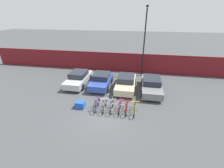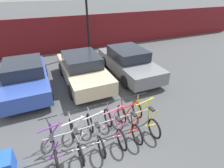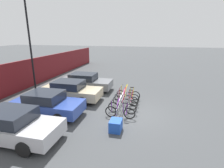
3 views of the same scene
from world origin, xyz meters
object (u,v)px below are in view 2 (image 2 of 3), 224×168
Objects in this scene: car_beige at (83,69)px; car_grey at (128,62)px; car_blue at (26,77)px; bicycle_red at (129,122)px; bike_rack at (102,125)px; bicycle_white at (76,139)px; bicycle_purple at (54,146)px; bicycle_pink at (114,127)px; bicycle_yellow at (145,117)px; bicycle_silver at (95,133)px.

car_grey is at bearing -1.85° from car_beige.
bicycle_red is at bearing -54.22° from car_blue.
bike_rack is 0.89m from bicycle_white.
car_grey reaches higher than bicycle_purple.
bicycle_purple and bicycle_pink have the same top height.
bicycle_purple is 0.42× the size of car_blue.
bicycle_purple is at bearing -179.01° from bicycle_yellow.
bicycle_yellow is at bearing 3.63° from bicycle_purple.
bicycle_white is at bearing 179.93° from bicycle_red.
bicycle_silver and bicycle_pink have the same top height.
bike_rack is 1.50m from bicycle_purple.
bicycle_silver is at bearing -152.23° from bike_rack.
car_blue and car_beige have the same top height.
bicycle_pink is 0.38× the size of car_grey.
bicycle_purple is at bearing 179.14° from bicycle_silver.
bicycle_silver is 1.00× the size of bicycle_red.
car_beige is 2.48m from car_grey.
bicycle_purple is 1.21m from bicycle_silver.
car_beige and car_grey have the same top height.
bicycle_silver and bicycle_yellow have the same top height.
bicycle_silver is 4.04m from car_beige.
bicycle_silver is at bearing -129.52° from car_grey.
bicycle_red is 0.62m from bicycle_yellow.
bicycle_pink is (1.22, 0.00, 0.00)m from bicycle_white.
bicycle_purple is (-1.49, -0.15, -0.11)m from bike_rack.
bicycle_silver is 4.53m from car_blue.
bicycle_red is 5.11m from car_blue.
car_blue is (-2.98, 4.14, 0.31)m from bicycle_red.
bike_rack is at bearing -96.64° from car_beige.
bicycle_yellow is 4.11m from car_beige.
bicycle_yellow is at bearing -5.70° from bike_rack.
car_blue reaches higher than bicycle_silver.
car_grey is at bearing 57.05° from bicycle_pink.
bicycle_white is at bearing 3.63° from bicycle_purple.
bicycle_white is at bearing -179.43° from bicycle_pink.
bike_rack is at bearing 175.29° from bicycle_yellow.
car_beige is at bearing 89.19° from bicycle_pink.
bike_rack is at bearing 170.19° from bicycle_red.
car_blue is at bearing 177.14° from car_grey.
car_blue is (-2.11, 3.99, 0.21)m from bike_rack.
bicycle_pink is (1.84, 0.00, 0.00)m from bicycle_purple.
bicycle_yellow is 0.40× the size of car_beige.
bicycle_red is (1.15, 0.00, 0.00)m from bicycle_silver.
bicycle_white and bicycle_silver have the same top height.
car_beige is at bearing 105.75° from bicycle_yellow.
car_beige reaches higher than bicycle_yellow.
bicycle_silver is at bearing -179.01° from bicycle_yellow.
car_beige is at bearing 178.15° from car_grey.
car_beige is at bearing 96.01° from bicycle_red.
car_blue is at bearing 121.35° from bicycle_pink.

